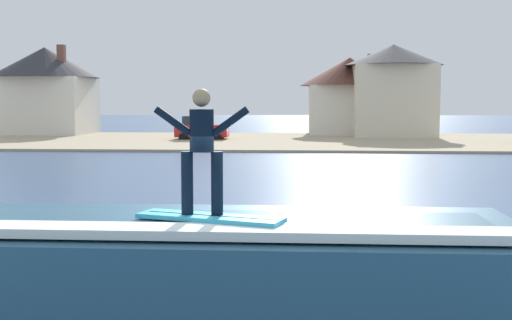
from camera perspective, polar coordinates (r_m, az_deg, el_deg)
name	(u,v)px	position (r m, az deg, el deg)	size (l,w,h in m)	color
ground_plane	(238,300)	(9.98, -1.62, -12.09)	(260.00, 260.00, 0.00)	#3A5881
wave_crest	(232,264)	(9.38, -2.09, -9.06)	(8.15, 3.34, 1.39)	#295671
surfboard	(210,218)	(8.71, -4.04, -5.03)	(2.05, 1.07, 0.06)	#33A5CC
surfer	(202,144)	(8.67, -4.75, 1.37)	(1.27, 0.32, 1.67)	black
shoreline_bank	(288,141)	(47.68, 2.82, 1.69)	(120.00, 20.50, 0.16)	tan
car_near_shore	(201,128)	(48.70, -4.80, 2.77)	(3.87, 2.13, 1.86)	red
house_with_chimney	(45,86)	(59.33, -17.88, 6.16)	(9.22, 9.22, 7.66)	silver
house_gabled_white	(393,87)	(54.02, 11.83, 6.24)	(7.84, 7.84, 7.49)	beige
house_small_cottage	(349,92)	(56.50, 8.15, 5.91)	(8.45, 8.45, 6.86)	silver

